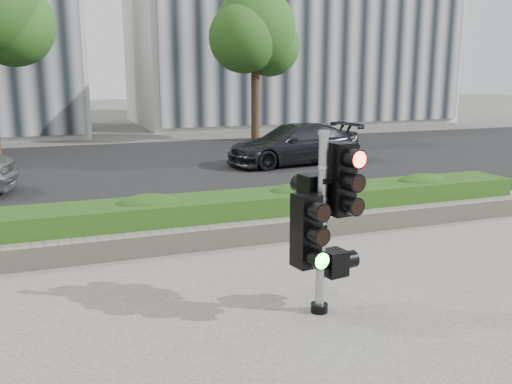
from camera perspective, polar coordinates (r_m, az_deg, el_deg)
ground at (r=7.22m, az=1.99°, el=-10.17°), size 120.00×120.00×0.00m
road at (r=16.59m, az=-11.33°, el=2.45°), size 60.00×13.00×0.02m
curb at (r=10.02m, az=-4.91°, el=-3.40°), size 60.00×0.25×0.12m
stone_wall at (r=8.83m, az=-2.73°, el=-4.57°), size 12.00×0.32×0.34m
hedge at (r=9.39m, az=-3.95°, el=-2.50°), size 12.00×1.00×0.68m
building_right at (r=34.14m, az=3.16°, el=17.62°), size 18.00×10.00×12.00m
tree_right at (r=23.22m, az=-0.16°, el=16.46°), size 4.10×3.58×6.53m
traffic_signal at (r=6.19m, az=6.97°, el=-2.31°), size 0.76×0.61×2.12m
car_dark at (r=17.00m, az=4.02°, el=5.06°), size 4.51×2.25×1.26m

